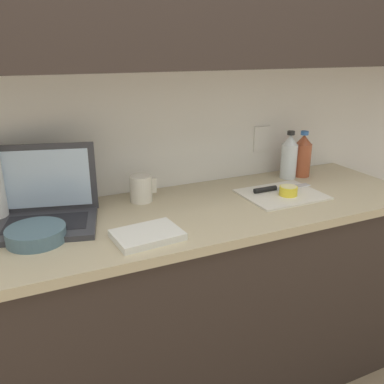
% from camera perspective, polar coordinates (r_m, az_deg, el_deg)
% --- Properties ---
extents(wall_back, '(5.20, 0.38, 2.60)m').
position_cam_1_polar(wall_back, '(1.64, -8.94, 21.55)').
color(wall_back, white).
rests_on(wall_back, ground_plane).
extents(counter_unit, '(2.30, 0.60, 0.90)m').
position_cam_1_polar(counter_unit, '(1.76, -5.49, -16.76)').
color(counter_unit, '#332823').
rests_on(counter_unit, ground_plane).
extents(laptop, '(0.40, 0.34, 0.28)m').
position_cam_1_polar(laptop, '(1.55, -19.67, -1.84)').
color(laptop, '#333338').
rests_on(laptop, counter_unit).
extents(cutting_board, '(0.33, 0.27, 0.01)m').
position_cam_1_polar(cutting_board, '(1.79, 12.49, -0.33)').
color(cutting_board, silver).
rests_on(cutting_board, counter_unit).
extents(knife, '(0.29, 0.04, 0.02)m').
position_cam_1_polar(knife, '(1.82, 11.25, 0.45)').
color(knife, silver).
rests_on(knife, cutting_board).
extents(lemon_half_cut, '(0.08, 0.08, 0.04)m').
position_cam_1_polar(lemon_half_cut, '(1.77, 13.36, 0.18)').
color(lemon_half_cut, yellow).
rests_on(lemon_half_cut, cutting_board).
extents(bottle_green_soda, '(0.08, 0.08, 0.23)m').
position_cam_1_polar(bottle_green_soda, '(2.01, 13.47, 4.80)').
color(bottle_green_soda, silver).
rests_on(bottle_green_soda, counter_unit).
extents(bottle_oil_tall, '(0.08, 0.08, 0.22)m').
position_cam_1_polar(bottle_oil_tall, '(2.06, 15.26, 4.92)').
color(bottle_oil_tall, '#A34C2D').
rests_on(bottle_oil_tall, counter_unit).
extents(measuring_cup, '(0.11, 0.09, 0.11)m').
position_cam_1_polar(measuring_cup, '(1.68, -7.15, 0.49)').
color(measuring_cup, silver).
rests_on(measuring_cup, counter_unit).
extents(bowl_white, '(0.19, 0.19, 0.05)m').
position_cam_1_polar(bowl_white, '(1.43, -21.03, -5.57)').
color(bowl_white, slate).
rests_on(bowl_white, counter_unit).
extents(dish_towel, '(0.23, 0.18, 0.02)m').
position_cam_1_polar(dish_towel, '(1.37, -6.30, -6.01)').
color(dish_towel, silver).
rests_on(dish_towel, counter_unit).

